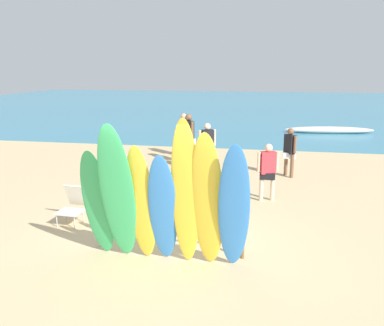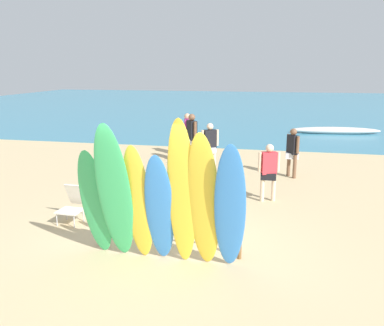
{
  "view_description": "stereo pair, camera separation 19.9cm",
  "coord_description": "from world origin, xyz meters",
  "px_view_note": "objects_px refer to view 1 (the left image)",
  "views": [
    {
      "loc": [
        1.69,
        -6.74,
        3.33
      ],
      "look_at": [
        0.0,
        2.16,
        1.19
      ],
      "focal_mm": 38.1,
      "sensor_mm": 36.0,
      "label": 1
    },
    {
      "loc": [
        1.88,
        -6.7,
        3.33
      ],
      "look_at": [
        0.0,
        2.16,
        1.19
      ],
      "focal_mm": 38.1,
      "sensor_mm": 36.0,
      "label": 2
    }
  ],
  "objects_px": {
    "surfboard_blue_3": "(163,209)",
    "surfboard_yellow_4": "(186,195)",
    "surfboard_blue_6": "(234,209)",
    "beachgoer_photographing": "(184,132)",
    "surfboard_green_0": "(98,204)",
    "beachgoer_near_rack": "(268,168)",
    "distant_boat": "(329,130)",
    "beachgoer_midbeach": "(189,135)",
    "surfboard_yellow_2": "(141,204)",
    "surfboard_green_1": "(118,195)",
    "surfboard_rack": "(170,223)",
    "beachgoer_by_water": "(290,149)",
    "beach_chair_red": "(74,203)",
    "surfboard_yellow_5": "(208,202)",
    "beachgoer_strolling": "(207,144)"
  },
  "relations": [
    {
      "from": "surfboard_blue_3",
      "to": "beachgoer_photographing",
      "type": "xyz_separation_m",
      "value": [
        -1.46,
        8.65,
        -0.06
      ]
    },
    {
      "from": "surfboard_blue_6",
      "to": "distant_boat",
      "type": "distance_m",
      "value": 15.99
    },
    {
      "from": "surfboard_green_1",
      "to": "beachgoer_photographing",
      "type": "xyz_separation_m",
      "value": [
        -0.72,
        8.77,
        -0.32
      ]
    },
    {
      "from": "surfboard_yellow_2",
      "to": "beachgoer_photographing",
      "type": "bearing_deg",
      "value": 97.61
    },
    {
      "from": "surfboard_blue_3",
      "to": "beachgoer_by_water",
      "type": "bearing_deg",
      "value": 64.56
    },
    {
      "from": "surfboard_green_0",
      "to": "beachgoer_midbeach",
      "type": "xyz_separation_m",
      "value": [
        0.14,
        7.47,
        0.0
      ]
    },
    {
      "from": "surfboard_yellow_5",
      "to": "beachgoer_photographing",
      "type": "height_order",
      "value": "surfboard_yellow_5"
    },
    {
      "from": "surfboard_yellow_2",
      "to": "beachgoer_near_rack",
      "type": "bearing_deg",
      "value": 62.17
    },
    {
      "from": "surfboard_yellow_2",
      "to": "beachgoer_by_water",
      "type": "relative_size",
      "value": 1.44
    },
    {
      "from": "beachgoer_by_water",
      "to": "beachgoer_midbeach",
      "type": "bearing_deg",
      "value": -143.43
    },
    {
      "from": "surfboard_green_1",
      "to": "beach_chair_red",
      "type": "relative_size",
      "value": 3.21
    },
    {
      "from": "surfboard_rack",
      "to": "surfboard_green_0",
      "type": "bearing_deg",
      "value": -160.23
    },
    {
      "from": "beachgoer_by_water",
      "to": "surfboard_yellow_4",
      "type": "bearing_deg",
      "value": -51.4
    },
    {
      "from": "surfboard_green_0",
      "to": "surfboard_yellow_4",
      "type": "relative_size",
      "value": 0.77
    },
    {
      "from": "beachgoer_midbeach",
      "to": "beach_chair_red",
      "type": "relative_size",
      "value": 2.14
    },
    {
      "from": "surfboard_green_0",
      "to": "distant_boat",
      "type": "relative_size",
      "value": 0.45
    },
    {
      "from": "surfboard_green_0",
      "to": "surfboard_green_1",
      "type": "relative_size",
      "value": 0.78
    },
    {
      "from": "surfboard_blue_6",
      "to": "beachgoer_photographing",
      "type": "relative_size",
      "value": 1.43
    },
    {
      "from": "surfboard_yellow_4",
      "to": "surfboard_rack",
      "type": "bearing_deg",
      "value": 123.92
    },
    {
      "from": "beachgoer_near_rack",
      "to": "surfboard_green_1",
      "type": "bearing_deg",
      "value": -139.95
    },
    {
      "from": "beachgoer_midbeach",
      "to": "distant_boat",
      "type": "bearing_deg",
      "value": 107.75
    },
    {
      "from": "surfboard_green_0",
      "to": "beachgoer_strolling",
      "type": "distance_m",
      "value": 6.59
    },
    {
      "from": "beachgoer_by_water",
      "to": "beachgoer_near_rack",
      "type": "bearing_deg",
      "value": -48.95
    },
    {
      "from": "beachgoer_strolling",
      "to": "surfboard_green_1",
      "type": "bearing_deg",
      "value": -124.99
    },
    {
      "from": "beachgoer_midbeach",
      "to": "beach_chair_red",
      "type": "distance_m",
      "value": 6.15
    },
    {
      "from": "beachgoer_strolling",
      "to": "beachgoer_midbeach",
      "type": "distance_m",
      "value": 1.24
    },
    {
      "from": "surfboard_rack",
      "to": "distant_boat",
      "type": "xyz_separation_m",
      "value": [
        4.76,
        14.96,
        -0.4
      ]
    },
    {
      "from": "surfboard_blue_3",
      "to": "surfboard_yellow_4",
      "type": "distance_m",
      "value": 0.5
    },
    {
      "from": "surfboard_yellow_5",
      "to": "surfboard_blue_6",
      "type": "xyz_separation_m",
      "value": [
        0.43,
        -0.06,
        -0.07
      ]
    },
    {
      "from": "surfboard_green_0",
      "to": "beachgoer_near_rack",
      "type": "height_order",
      "value": "surfboard_green_0"
    },
    {
      "from": "surfboard_rack",
      "to": "beachgoer_near_rack",
      "type": "height_order",
      "value": "beachgoer_near_rack"
    },
    {
      "from": "surfboard_blue_6",
      "to": "beachgoer_photographing",
      "type": "xyz_separation_m",
      "value": [
        -2.66,
        8.75,
        -0.19
      ]
    },
    {
      "from": "surfboard_yellow_5",
      "to": "distant_boat",
      "type": "relative_size",
      "value": 0.53
    },
    {
      "from": "beachgoer_by_water",
      "to": "beachgoer_near_rack",
      "type": "relative_size",
      "value": 1.03
    },
    {
      "from": "beachgoer_strolling",
      "to": "beachgoer_near_rack",
      "type": "distance_m",
      "value": 3.36
    },
    {
      "from": "surfboard_yellow_2",
      "to": "surfboard_yellow_4",
      "type": "distance_m",
      "value": 0.81
    },
    {
      "from": "surfboard_yellow_2",
      "to": "beachgoer_midbeach",
      "type": "bearing_deg",
      "value": 95.58
    },
    {
      "from": "surfboard_yellow_4",
      "to": "beachgoer_midbeach",
      "type": "xyz_separation_m",
      "value": [
        -1.45,
        7.58,
        -0.29
      ]
    },
    {
      "from": "surfboard_yellow_5",
      "to": "beachgoer_strolling",
      "type": "relative_size",
      "value": 1.55
    },
    {
      "from": "surfboard_green_1",
      "to": "surfboard_blue_6",
      "type": "height_order",
      "value": "surfboard_green_1"
    },
    {
      "from": "beachgoer_by_water",
      "to": "surfboard_blue_6",
      "type": "bearing_deg",
      "value": -44.62
    },
    {
      "from": "beachgoer_near_rack",
      "to": "distant_boat",
      "type": "height_order",
      "value": "beachgoer_near_rack"
    },
    {
      "from": "surfboard_green_1",
      "to": "distant_boat",
      "type": "height_order",
      "value": "surfboard_green_1"
    },
    {
      "from": "distant_boat",
      "to": "surfboard_green_1",
      "type": "bearing_deg",
      "value": -109.39
    },
    {
      "from": "beach_chair_red",
      "to": "surfboard_yellow_5",
      "type": "bearing_deg",
      "value": -22.83
    },
    {
      "from": "surfboard_green_1",
      "to": "beachgoer_photographing",
      "type": "bearing_deg",
      "value": 90.46
    },
    {
      "from": "surfboard_rack",
      "to": "beachgoer_near_rack",
      "type": "xyz_separation_m",
      "value": [
        1.71,
        3.37,
        0.29
      ]
    },
    {
      "from": "surfboard_yellow_2",
      "to": "surfboard_rack",
      "type": "bearing_deg",
      "value": 54.09
    },
    {
      "from": "surfboard_yellow_2",
      "to": "beachgoer_near_rack",
      "type": "relative_size",
      "value": 1.49
    },
    {
      "from": "surfboard_yellow_5",
      "to": "beachgoer_strolling",
      "type": "height_order",
      "value": "surfboard_yellow_5"
    }
  ]
}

